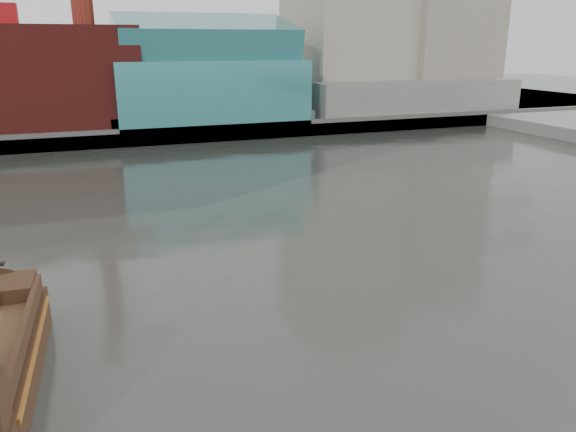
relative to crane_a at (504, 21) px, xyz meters
name	(u,v)px	position (x,y,z in m)	size (l,w,h in m)	color
ground	(335,353)	(-78.63, -82.00, -19.11)	(400.00, 400.00, 0.00)	#2C2F2A
promenade_far	(134,115)	(-78.63, 10.00, -18.11)	(220.00, 60.00, 2.00)	slate
seawall	(155,136)	(-78.63, -19.50, -17.81)	(220.00, 1.00, 2.60)	#4C4C49
crane_a	(504,21)	(0.00, 0.00, 0.00)	(22.50, 4.00, 32.25)	slate
crane_b	(505,38)	(9.60, 10.00, -3.54)	(19.10, 4.00, 26.25)	slate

